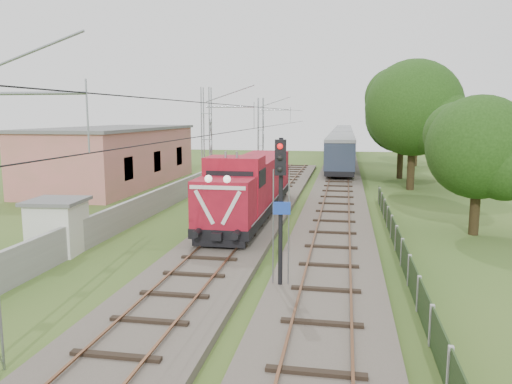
% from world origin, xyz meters
% --- Properties ---
extents(ground, '(140.00, 140.00, 0.00)m').
position_xyz_m(ground, '(0.00, 0.00, 0.00)').
color(ground, '#385821').
rests_on(ground, ground).
extents(track_main, '(4.20, 70.00, 0.45)m').
position_xyz_m(track_main, '(0.00, 7.00, 0.18)').
color(track_main, '#6B6054').
rests_on(track_main, ground).
extents(track_side, '(4.20, 80.00, 0.45)m').
position_xyz_m(track_side, '(5.00, 20.00, 0.18)').
color(track_side, '#6B6054').
rests_on(track_side, ground).
extents(catenary, '(3.31, 70.00, 8.00)m').
position_xyz_m(catenary, '(-2.95, 12.00, 4.05)').
color(catenary, gray).
rests_on(catenary, ground).
extents(boundary_wall, '(0.25, 40.00, 1.50)m').
position_xyz_m(boundary_wall, '(-6.50, 12.00, 0.75)').
color(boundary_wall, '#9E9E99').
rests_on(boundary_wall, ground).
extents(station_building, '(8.40, 20.40, 5.22)m').
position_xyz_m(station_building, '(-15.00, 24.00, 2.63)').
color(station_building, '#CD6E6F').
rests_on(station_building, ground).
extents(fence, '(0.12, 32.00, 1.20)m').
position_xyz_m(fence, '(8.00, 3.00, 0.60)').
color(fence, black).
rests_on(fence, ground).
extents(locomotive, '(2.83, 16.17, 4.11)m').
position_xyz_m(locomotive, '(0.00, 10.96, 2.14)').
color(locomotive, black).
rests_on(locomotive, ground).
extents(coach_rake, '(2.95, 65.73, 3.41)m').
position_xyz_m(coach_rake, '(5.00, 61.11, 2.46)').
color(coach_rake, black).
rests_on(coach_rake, ground).
extents(signal_post, '(0.61, 0.48, 5.55)m').
position_xyz_m(signal_post, '(3.35, -1.13, 3.81)').
color(signal_post, black).
rests_on(signal_post, ground).
extents(relay_hut, '(2.63, 2.63, 2.52)m').
position_xyz_m(relay_hut, '(-7.40, 2.28, 1.27)').
color(relay_hut, silver).
rests_on(relay_hut, ground).
extents(tree_a, '(5.69, 5.42, 7.37)m').
position_xyz_m(tree_a, '(12.44, 9.46, 4.60)').
color(tree_a, '#392C17').
rests_on(tree_a, ground).
extents(tree_b, '(8.40, 8.00, 10.89)m').
position_xyz_m(tree_b, '(11.13, 25.51, 6.79)').
color(tree_b, '#392C17').
rests_on(tree_b, ground).
extents(tree_c, '(7.50, 7.14, 9.72)m').
position_xyz_m(tree_c, '(11.01, 33.24, 6.07)').
color(tree_c, '#392C17').
rests_on(tree_c, ground).
extents(tree_d, '(5.92, 5.64, 7.67)m').
position_xyz_m(tree_d, '(14.15, 46.43, 4.78)').
color(tree_d, '#392C17').
rests_on(tree_d, ground).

